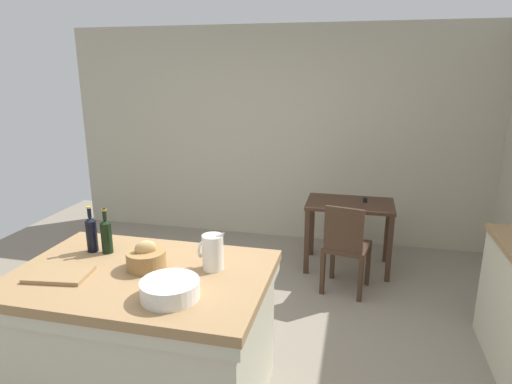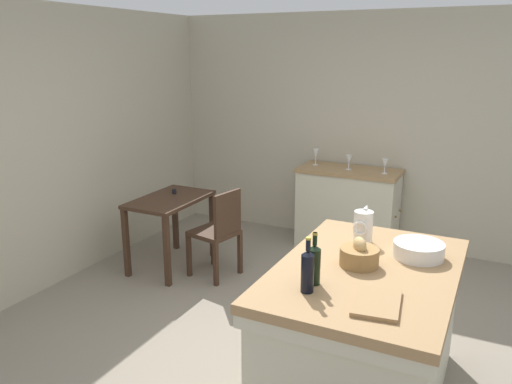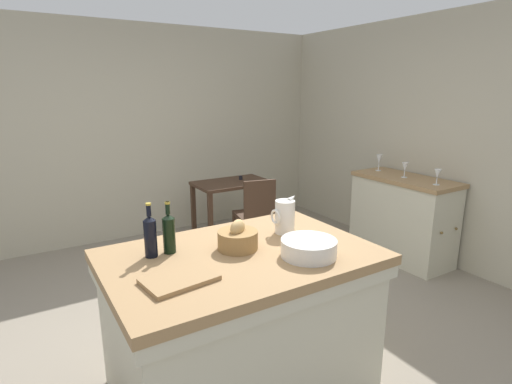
# 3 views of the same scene
# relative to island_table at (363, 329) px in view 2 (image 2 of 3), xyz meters

# --- Properties ---
(ground_plane) EXTENTS (6.76, 6.76, 0.00)m
(ground_plane) POSITION_rel_island_table_xyz_m (0.25, 0.54, -0.49)
(ground_plane) COLOR gray
(wall_back) EXTENTS (5.32, 0.12, 2.60)m
(wall_back) POSITION_rel_island_table_xyz_m (0.25, 3.14, 0.81)
(wall_back) COLOR #B2AA93
(wall_back) RESTS_ON ground
(wall_right) EXTENTS (0.12, 5.20, 2.60)m
(wall_right) POSITION_rel_island_table_xyz_m (2.85, 0.54, 0.81)
(wall_right) COLOR #B2AA93
(wall_right) RESTS_ON ground
(island_table) EXTENTS (1.55, 1.04, 0.91)m
(island_table) POSITION_rel_island_table_xyz_m (0.00, 0.00, 0.00)
(island_table) COLOR #99754C
(island_table) RESTS_ON ground
(side_cabinet) EXTENTS (0.52, 1.13, 0.92)m
(side_cabinet) POSITION_rel_island_table_xyz_m (2.51, 0.85, -0.03)
(side_cabinet) COLOR #99754C
(side_cabinet) RESTS_ON ground
(writing_desk) EXTENTS (0.90, 0.56, 0.79)m
(writing_desk) POSITION_rel_island_table_xyz_m (1.19, 2.32, 0.13)
(writing_desk) COLOR #3D281C
(writing_desk) RESTS_ON ground
(wooden_chair) EXTENTS (0.47, 0.47, 0.89)m
(wooden_chair) POSITION_rel_island_table_xyz_m (1.18, 1.75, -0.01)
(wooden_chair) COLOR #3D281C
(wooden_chair) RESTS_ON ground
(pitcher) EXTENTS (0.17, 0.13, 0.26)m
(pitcher) POSITION_rel_island_table_xyz_m (0.41, 0.14, 0.53)
(pitcher) COLOR silver
(pitcher) RESTS_ON island_table
(wash_bowl) EXTENTS (0.32, 0.32, 0.10)m
(wash_bowl) POSITION_rel_island_table_xyz_m (0.30, -0.25, 0.47)
(wash_bowl) COLOR silver
(wash_bowl) RESTS_ON island_table
(bread_basket) EXTENTS (0.24, 0.24, 0.18)m
(bread_basket) POSITION_rel_island_table_xyz_m (0.01, 0.06, 0.48)
(bread_basket) COLOR olive
(bread_basket) RESTS_ON island_table
(cutting_board) EXTENTS (0.38, 0.28, 0.02)m
(cutting_board) POSITION_rel_island_table_xyz_m (-0.44, -0.16, 0.43)
(cutting_board) COLOR #99754C
(cutting_board) RESTS_ON island_table
(wine_bottle_dark) EXTENTS (0.07, 0.07, 0.31)m
(wine_bottle_dark) POSITION_rel_island_table_xyz_m (-0.35, 0.22, 0.54)
(wine_bottle_dark) COLOR black
(wine_bottle_dark) RESTS_ON island_table
(wine_bottle_amber) EXTENTS (0.07, 0.07, 0.32)m
(wine_bottle_amber) POSITION_rel_island_table_xyz_m (-0.46, 0.21, 0.55)
(wine_bottle_amber) COLOR black
(wine_bottle_amber) RESTS_ON island_table
(wine_glass_far_left) EXTENTS (0.07, 0.07, 0.16)m
(wine_glass_far_left) POSITION_rel_island_table_xyz_m (2.47, 0.45, 0.54)
(wine_glass_far_left) COLOR white
(wine_glass_far_left) RESTS_ON side_cabinet
(wine_glass_left) EXTENTS (0.07, 0.07, 0.16)m
(wine_glass_left) POSITION_rel_island_table_xyz_m (2.48, 0.85, 0.54)
(wine_glass_left) COLOR white
(wine_glass_left) RESTS_ON side_cabinet
(wine_glass_middle) EXTENTS (0.07, 0.07, 0.19)m
(wine_glass_middle) POSITION_rel_island_table_xyz_m (2.54, 1.25, 0.56)
(wine_glass_middle) COLOR white
(wine_glass_middle) RESTS_ON side_cabinet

